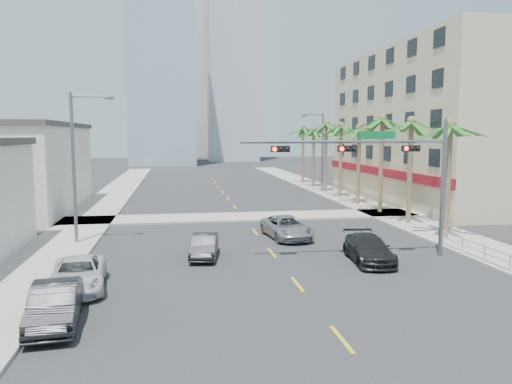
% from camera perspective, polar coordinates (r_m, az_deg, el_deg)
% --- Properties ---
extents(ground, '(260.00, 260.00, 0.00)m').
position_cam_1_polar(ground, '(18.75, 7.75, -13.98)').
color(ground, '#262628').
rests_on(ground, ground).
extents(sidewalk_right, '(4.00, 120.00, 0.15)m').
position_cam_1_polar(sidewalk_right, '(41.11, 15.78, -2.77)').
color(sidewalk_right, gray).
rests_on(sidewalk_right, ground).
extents(sidewalk_left, '(4.00, 120.00, 0.15)m').
position_cam_1_polar(sidewalk_left, '(37.99, -19.31, -3.65)').
color(sidewalk_left, gray).
rests_on(sidewalk_left, ground).
extents(sidewalk_cross, '(80.00, 4.00, 0.15)m').
position_cam_1_polar(sidewalk_cross, '(39.67, -1.45, -2.86)').
color(sidewalk_cross, gray).
rests_on(sidewalk_cross, ground).
extents(building_right, '(15.25, 28.00, 15.00)m').
position_cam_1_polar(building_right, '(54.11, 21.25, 7.10)').
color(building_right, beige).
rests_on(building_right, ground).
extents(building_left_far, '(11.00, 18.00, 7.20)m').
position_cam_1_polar(building_left_far, '(47.13, -26.76, 2.25)').
color(building_left_far, beige).
rests_on(building_left_far, ground).
extents(tower_far_left, '(14.00, 14.00, 48.00)m').
position_cam_1_polar(tower_far_left, '(113.19, -10.75, 15.30)').
color(tower_far_left, '#99B2C6').
rests_on(tower_far_left, ground).
extents(tower_far_right, '(12.00, 12.00, 60.00)m').
position_cam_1_polar(tower_far_right, '(129.72, -2.74, 16.95)').
color(tower_far_right, '#ADADB2').
rests_on(tower_far_right, ground).
extents(tower_far_center, '(16.00, 16.00, 42.00)m').
position_cam_1_polar(tower_far_center, '(142.55, -8.31, 12.30)').
color(tower_far_center, '#ADADB2').
rests_on(tower_far_center, ground).
extents(traffic_signal_mast, '(11.12, 0.54, 7.20)m').
position_cam_1_polar(traffic_signal_mast, '(27.10, 14.81, 3.17)').
color(traffic_signal_mast, slate).
rests_on(traffic_signal_mast, ground).
extents(palm_tree_0, '(4.80, 4.80, 7.80)m').
position_cam_1_polar(palm_tree_0, '(33.32, 21.32, 7.01)').
color(palm_tree_0, brown).
rests_on(palm_tree_0, ground).
extents(palm_tree_1, '(4.80, 4.80, 8.16)m').
position_cam_1_polar(palm_tree_1, '(37.91, 17.35, 7.57)').
color(palm_tree_1, brown).
rests_on(palm_tree_1, ground).
extents(palm_tree_2, '(4.80, 4.80, 8.52)m').
position_cam_1_polar(palm_tree_2, '(42.65, 14.25, 7.99)').
color(palm_tree_2, brown).
rests_on(palm_tree_2, ground).
extents(palm_tree_3, '(4.80, 4.80, 7.80)m').
position_cam_1_polar(palm_tree_3, '(47.46, 11.73, 7.05)').
color(palm_tree_3, brown).
rests_on(palm_tree_3, ground).
extents(palm_tree_4, '(4.80, 4.80, 8.16)m').
position_cam_1_polar(palm_tree_4, '(52.36, 9.71, 7.41)').
color(palm_tree_4, brown).
rests_on(palm_tree_4, ground).
extents(palm_tree_5, '(4.80, 4.80, 8.52)m').
position_cam_1_polar(palm_tree_5, '(57.32, 8.04, 7.71)').
color(palm_tree_5, brown).
rests_on(palm_tree_5, ground).
extents(palm_tree_6, '(4.80, 4.80, 7.80)m').
position_cam_1_polar(palm_tree_6, '(62.30, 6.62, 6.99)').
color(palm_tree_6, brown).
rests_on(palm_tree_6, ground).
extents(palm_tree_7, '(4.80, 4.80, 8.16)m').
position_cam_1_polar(palm_tree_7, '(67.32, 5.42, 7.26)').
color(palm_tree_7, brown).
rests_on(palm_tree_7, ground).
extents(streetlight_left, '(2.55, 0.25, 9.00)m').
position_cam_1_polar(streetlight_left, '(31.38, -19.79, 3.42)').
color(streetlight_left, slate).
rests_on(streetlight_left, ground).
extents(streetlight_right, '(2.55, 0.25, 9.00)m').
position_cam_1_polar(streetlight_right, '(57.15, 7.41, 4.99)').
color(streetlight_right, slate).
rests_on(streetlight_right, ground).
extents(guardrail, '(0.08, 8.08, 1.00)m').
position_cam_1_polar(guardrail, '(28.16, 24.66, -6.12)').
color(guardrail, silver).
rests_on(guardrail, ground).
extents(car_parked_mid, '(2.01, 4.56, 1.46)m').
position_cam_1_polar(car_parked_mid, '(18.94, -22.00, -11.87)').
color(car_parked_mid, black).
rests_on(car_parked_mid, ground).
extents(car_parked_far, '(2.68, 5.00, 1.34)m').
position_cam_1_polar(car_parked_far, '(22.72, -19.71, -8.86)').
color(car_parked_far, silver).
rests_on(car_parked_far, ground).
extents(car_lane_left, '(1.83, 3.97, 1.26)m').
position_cam_1_polar(car_lane_left, '(27.01, -5.94, -6.16)').
color(car_lane_left, black).
rests_on(car_lane_left, ground).
extents(car_lane_center, '(2.86, 5.24, 1.39)m').
position_cam_1_polar(car_lane_center, '(31.89, 3.52, -4.05)').
color(car_lane_center, '#A7A6AB').
rests_on(car_lane_center, ground).
extents(car_lane_right, '(2.35, 4.86, 1.37)m').
position_cam_1_polar(car_lane_right, '(26.63, 12.75, -6.36)').
color(car_lane_right, black).
rests_on(car_lane_right, ground).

